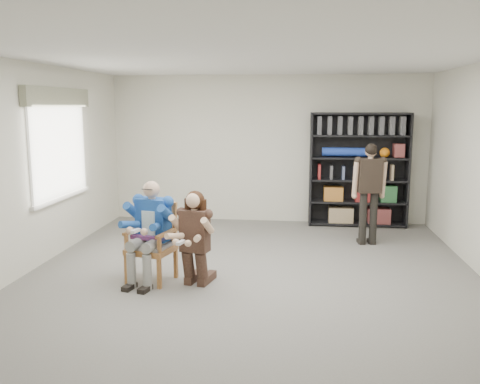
% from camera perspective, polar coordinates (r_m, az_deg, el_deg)
% --- Properties ---
extents(room_shell, '(6.00, 7.00, 2.80)m').
position_cam_1_polar(room_shell, '(6.30, 1.19, 2.20)').
color(room_shell, silver).
rests_on(room_shell, ground).
extents(floor, '(6.00, 7.00, 0.01)m').
position_cam_1_polar(floor, '(6.63, 1.14, -9.89)').
color(floor, slate).
rests_on(floor, ground).
extents(window_left, '(0.16, 2.00, 1.75)m').
position_cam_1_polar(window_left, '(8.06, -19.54, 4.92)').
color(window_left, silver).
rests_on(window_left, room_shell).
extents(armchair, '(0.70, 0.68, 1.00)m').
position_cam_1_polar(armchair, '(6.56, -9.97, -5.67)').
color(armchair, brown).
rests_on(armchair, floor).
extents(seated_man, '(0.73, 0.89, 1.30)m').
position_cam_1_polar(seated_man, '(6.52, -10.00, -4.39)').
color(seated_man, navy).
rests_on(seated_man, floor).
extents(kneeling_woman, '(0.67, 0.90, 1.19)m').
position_cam_1_polar(kneeling_woman, '(6.28, -5.20, -5.34)').
color(kneeling_woman, '#321B17').
rests_on(kneeling_woman, floor).
extents(bookshelf, '(1.80, 0.38, 2.10)m').
position_cam_1_polar(bookshelf, '(9.64, 13.17, 2.43)').
color(bookshelf, black).
rests_on(bookshelf, floor).
extents(standing_man, '(0.54, 0.36, 1.64)m').
position_cam_1_polar(standing_man, '(8.37, 14.29, -0.28)').
color(standing_man, black).
rests_on(standing_man, floor).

